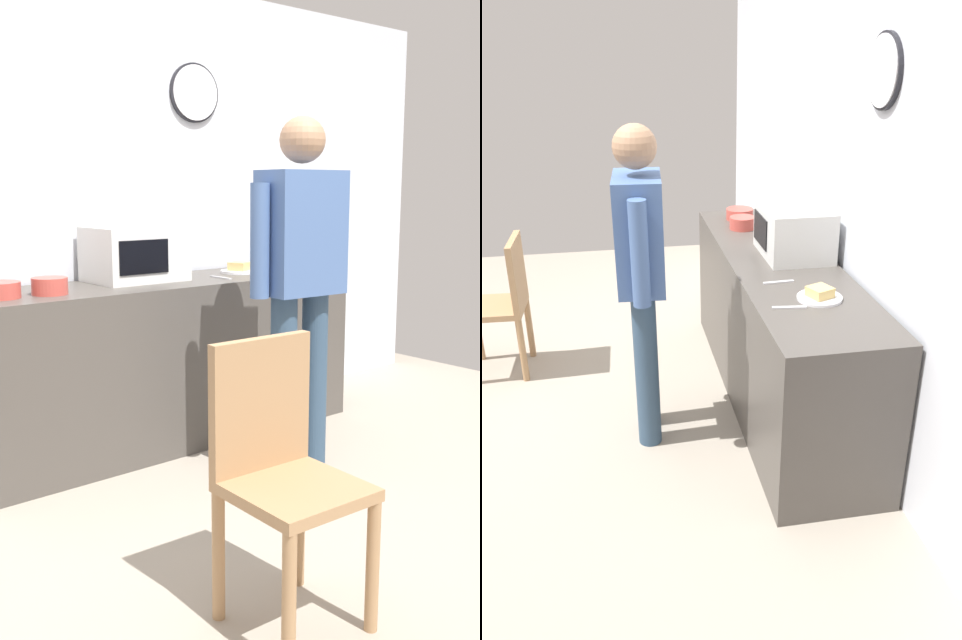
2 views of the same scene
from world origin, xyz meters
TOP-DOWN VIEW (x-y plane):
  - ground_plane at (0.00, 0.00)m, footprint 6.00×6.00m
  - back_wall at (0.00, 1.60)m, footprint 5.40×0.13m
  - kitchen_counter at (0.19, 1.22)m, footprint 2.37×0.62m
  - microwave at (0.09, 1.32)m, footprint 0.50×0.39m
  - sandwich_plate at (0.79, 1.25)m, footprint 0.23×0.23m
  - salad_bowl at (-0.50, 1.13)m, footprint 0.17×0.17m
  - cereal_bowl at (-0.74, 1.17)m, footprint 0.19×0.19m
  - fork_utensil at (0.87, 1.07)m, footprint 0.04×0.17m
  - spoon_utensil at (0.53, 1.11)m, footprint 0.03×0.17m
  - person_standing at (0.45, 0.38)m, footprint 0.59×0.27m
  - wooden_chair at (-0.48, -0.49)m, footprint 0.42×0.42m

SIDE VIEW (x-z plane):
  - ground_plane at x=0.00m, z-range 0.00..0.00m
  - kitchen_counter at x=0.19m, z-range 0.00..0.92m
  - wooden_chair at x=-0.48m, z-range 0.05..0.99m
  - fork_utensil at x=0.87m, z-range 0.92..0.92m
  - spoon_utensil at x=0.53m, z-range 0.92..0.92m
  - sandwich_plate at x=0.79m, z-range 0.91..0.97m
  - cereal_bowl at x=-0.74m, z-range 0.92..0.99m
  - salad_bowl at x=-0.50m, z-range 0.92..1.00m
  - person_standing at x=0.45m, z-range 0.16..1.91m
  - microwave at x=0.09m, z-range 0.92..1.22m
  - back_wall at x=0.00m, z-range 0.00..2.60m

